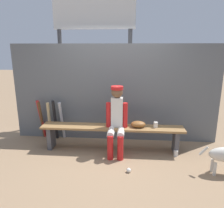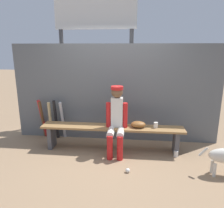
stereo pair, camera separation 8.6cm
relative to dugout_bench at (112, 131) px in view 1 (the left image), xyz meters
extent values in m
plane|color=#937556|center=(0.00, 0.00, -0.39)|extent=(30.00, 30.00, 0.00)
cube|color=#595E63|center=(0.00, 0.55, 0.64)|extent=(4.37, 0.03, 2.06)
cube|color=olive|center=(0.00, 0.00, 0.09)|extent=(2.77, 0.36, 0.04)
cube|color=#4C4C51|center=(-1.23, 0.00, -0.16)|extent=(0.08, 0.29, 0.45)
cube|color=#4C4C51|center=(1.23, 0.00, -0.16)|extent=(0.08, 0.29, 0.45)
cube|color=silver|center=(0.09, 0.00, 0.39)|extent=(0.22, 0.13, 0.58)
sphere|color=brown|center=(0.09, 0.00, 0.79)|extent=(0.22, 0.22, 0.22)
cylinder|color=red|center=(0.09, 0.00, 0.87)|extent=(0.23, 0.23, 0.06)
cylinder|color=silver|center=(0.00, -0.19, 0.07)|extent=(0.13, 0.38, 0.13)
cylinder|color=red|center=(0.00, -0.38, -0.16)|extent=(0.11, 0.11, 0.45)
cylinder|color=red|center=(-0.07, -0.02, 0.34)|extent=(0.09, 0.09, 0.49)
cylinder|color=silver|center=(0.18, -0.19, 0.07)|extent=(0.13, 0.38, 0.13)
cylinder|color=red|center=(0.18, -0.38, -0.16)|extent=(0.11, 0.11, 0.45)
cylinder|color=red|center=(0.25, -0.02, 0.34)|extent=(0.09, 0.09, 0.49)
ellipsoid|color=brown|center=(0.50, 0.00, 0.17)|extent=(0.28, 0.20, 0.12)
cylinder|color=#B7B7BC|center=(-1.14, 0.43, 0.04)|extent=(0.07, 0.25, 0.86)
cylinder|color=black|center=(-1.28, 0.40, 0.06)|extent=(0.07, 0.20, 0.90)
cylinder|color=tan|center=(-1.40, 0.40, 0.04)|extent=(0.06, 0.14, 0.85)
cylinder|color=brown|center=(-1.60, 0.44, 0.05)|extent=(0.07, 0.26, 0.87)
cylinder|color=#B22323|center=(-1.60, 0.44, 0.06)|extent=(0.11, 0.27, 0.90)
sphere|color=white|center=(0.34, -0.79, -0.35)|extent=(0.07, 0.07, 0.07)
cylinder|color=silver|center=(1.22, -0.16, -0.33)|extent=(0.08, 0.08, 0.11)
cylinder|color=silver|center=(0.84, 0.01, 0.16)|extent=(0.08, 0.08, 0.11)
cylinder|color=#3F3F42|center=(-1.43, 1.50, 0.82)|extent=(0.10, 0.10, 2.41)
cylinder|color=#3F3F42|center=(0.31, 1.50, 0.82)|extent=(0.10, 0.10, 2.41)
cube|color=white|center=(-0.56, 1.50, 2.41)|extent=(1.98, 0.08, 0.77)
cylinder|color=beige|center=(1.53, -0.70, 0.00)|extent=(0.15, 0.04, 0.16)
cylinder|color=beige|center=(1.71, -0.64, -0.28)|extent=(0.05, 0.05, 0.22)
cylinder|color=beige|center=(1.71, -0.76, -0.28)|extent=(0.05, 0.05, 0.22)
camera|label=1|loc=(0.34, -3.99, 1.60)|focal=35.06mm
camera|label=2|loc=(0.43, -3.98, 1.60)|focal=35.06mm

